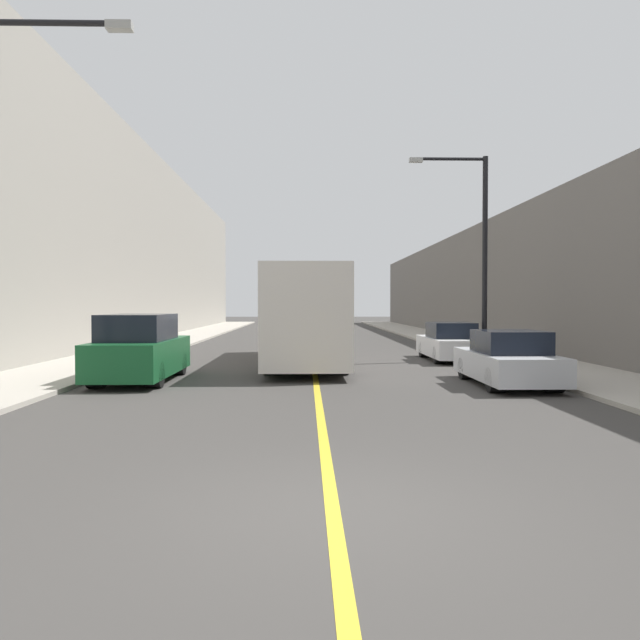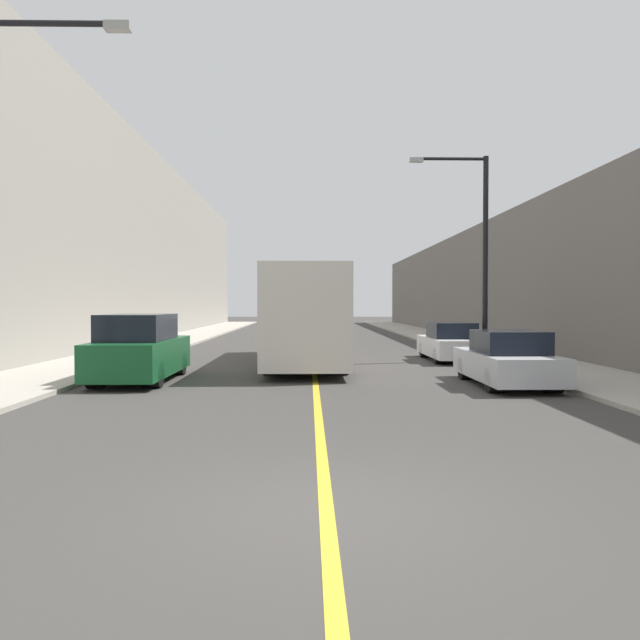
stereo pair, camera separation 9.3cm
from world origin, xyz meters
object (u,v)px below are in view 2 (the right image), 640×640
at_px(bus, 306,315).
at_px(car_right_mid, 450,343).
at_px(parked_suv_left, 140,350).
at_px(street_lamp_right, 478,242).
at_px(car_right_near, 507,361).

relative_size(bus, car_right_mid, 2.53).
height_order(parked_suv_left, street_lamp_right, street_lamp_right).
bearing_deg(bus, street_lamp_right, 8.51).
relative_size(car_right_mid, street_lamp_right, 0.60).
distance_m(bus, street_lamp_right, 7.13).
bearing_deg(car_right_mid, street_lamp_right, -7.60).
relative_size(parked_suv_left, street_lamp_right, 0.63).
bearing_deg(bus, car_right_mid, 11.38).
height_order(bus, car_right_mid, bus).
distance_m(parked_suv_left, street_lamp_right, 13.20).
relative_size(car_right_near, car_right_mid, 0.96).
relative_size(parked_suv_left, car_right_mid, 1.06).
bearing_deg(bus, car_right_near, -49.30).
xyz_separation_m(car_right_near, street_lamp_right, (1.16, 7.19, 3.85)).
bearing_deg(car_right_near, car_right_mid, 88.77).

